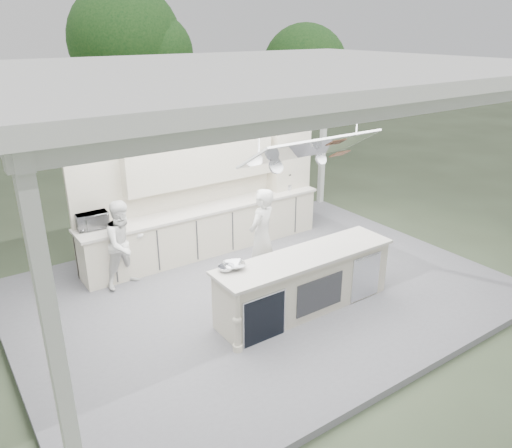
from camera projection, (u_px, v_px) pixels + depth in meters
ground at (262, 295)px, 8.71m from camera, size 90.00×90.00×0.00m
stage_deck at (262, 292)px, 8.69m from camera, size 8.00×6.00×0.12m
tent at (263, 74)px, 7.32m from camera, size 8.20×6.20×3.86m
demo_island at (304, 283)px, 7.89m from camera, size 3.10×0.79×0.95m
back_counter at (207, 229)px, 9.94m from camera, size 5.08×0.72×0.95m
back_wall_unit at (219, 176)px, 9.97m from camera, size 5.05×0.48×2.25m
tree_cluster at (69, 64)px, 14.86m from camera, size 19.55×9.40×5.85m
head_chef at (262, 236)px, 8.62m from camera, size 0.74×0.64×1.72m
sous_chef at (124, 244)px, 8.54m from camera, size 0.88×0.76×1.55m
toaster_oven at (92, 220)px, 8.70m from camera, size 0.55×0.39×0.29m
bowl_large at (234, 266)px, 7.29m from camera, size 0.41×0.41×0.08m
bowl_small at (226, 268)px, 7.22m from camera, size 0.28×0.28×0.08m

